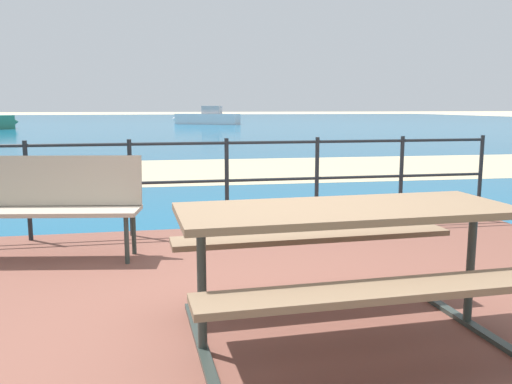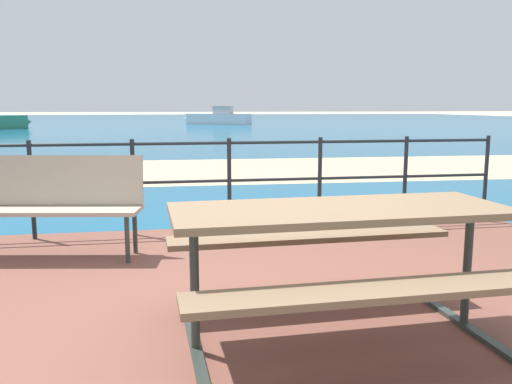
{
  "view_description": "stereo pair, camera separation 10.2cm",
  "coord_description": "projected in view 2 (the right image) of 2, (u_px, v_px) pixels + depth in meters",
  "views": [
    {
      "loc": [
        -0.77,
        -3.11,
        1.38
      ],
      "look_at": [
        0.08,
        1.23,
        0.66
      ],
      "focal_mm": 37.59,
      "sensor_mm": 36.0,
      "label": 1
    },
    {
      "loc": [
        -0.67,
        -3.13,
        1.38
      ],
      "look_at": [
        0.08,
        1.23,
        0.66
      ],
      "focal_mm": 37.59,
      "sensor_mm": 36.0,
      "label": 2
    }
  ],
  "objects": [
    {
      "name": "sea_water",
      "position": [
        171.0,
        123.0,
        42.29
      ],
      "size": [
        90.0,
        90.0,
        0.01
      ],
      "primitive_type": "cube",
      "color": "#145B84",
      "rests_on": "ground"
    },
    {
      "name": "patio_paving",
      "position": [
        276.0,
        322.0,
        3.37
      ],
      "size": [
        6.4,
        5.2,
        0.06
      ],
      "primitive_type": "cube",
      "color": "brown",
      "rests_on": "ground"
    },
    {
      "name": "beach_strip",
      "position": [
        196.0,
        171.0,
        11.48
      ],
      "size": [
        54.09,
        5.79,
        0.01
      ],
      "primitive_type": "cube",
      "rotation": [
        0.0,
        0.0,
        -0.02
      ],
      "color": "tan",
      "rests_on": "ground"
    },
    {
      "name": "boat_near",
      "position": [
        218.0,
        118.0,
        40.35
      ],
      "size": [
        5.17,
        3.4,
        1.35
      ],
      "rotation": [
        0.0,
        0.0,
        2.65
      ],
      "color": "silver",
      "rests_on": "sea_water"
    },
    {
      "name": "picnic_table",
      "position": [
        339.0,
        237.0,
        2.97
      ],
      "size": [
        1.9,
        1.4,
        0.77
      ],
      "rotation": [
        0.0,
        0.0,
        0.04
      ],
      "color": "#7A6047",
      "rests_on": "patio_paving"
    },
    {
      "name": "railing_fence",
      "position": [
        229.0,
        174.0,
        5.6
      ],
      "size": [
        5.94,
        0.04,
        0.99
      ],
      "color": "#1E2328",
      "rests_on": "patio_paving"
    },
    {
      "name": "ground_plane",
      "position": [
        276.0,
        327.0,
        3.38
      ],
      "size": [
        240.0,
        240.0,
        0.0
      ],
      "primitive_type": "plane",
      "color": "beige"
    },
    {
      "name": "park_bench",
      "position": [
        46.0,
        197.0,
        4.69
      ],
      "size": [
        1.72,
        0.69,
        0.89
      ],
      "rotation": [
        0.0,
        0.0,
        -0.16
      ],
      "color": "tan",
      "rests_on": "patio_paving"
    }
  ]
}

